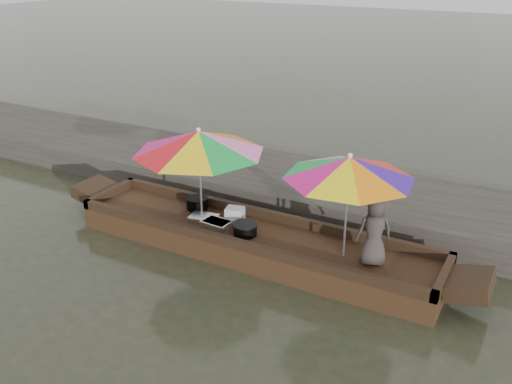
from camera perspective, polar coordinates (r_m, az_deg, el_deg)
The scene contains 11 objects.
water at distance 9.00m, azimuth -0.31°, elevation -6.08°, with size 80.00×80.00×0.00m, color #282D1D.
dock at distance 10.67m, azimuth 5.44°, elevation 0.18°, with size 22.00×2.20×0.50m, color #2D2B26.
boat_hull at distance 8.91m, azimuth -0.31°, elevation -5.10°, with size 5.87×1.20×0.35m, color black.
cooking_pot at distance 9.66m, azimuth -5.91°, elevation -1.11°, with size 0.36×0.36×0.19m, color black.
tray_crayfish at distance 9.04m, azimuth -3.97°, elevation -3.18°, with size 0.45×0.31×0.09m, color silver.
tray_scallop at distance 9.29m, azimuth -5.25°, elevation -2.56°, with size 0.45×0.31×0.06m, color silver.
charcoal_grill at distance 8.74m, azimuth -1.10°, elevation -3.78°, with size 0.36×0.36×0.17m, color black.
supply_bag at distance 9.10m, azimuth -2.13°, elevation -2.34°, with size 0.28×0.22×0.26m, color silver.
vendor at distance 7.95m, azimuth 11.75°, elevation -3.83°, with size 0.49×0.32×1.00m, color #3A322F.
umbrella_bow at distance 8.97m, azimuth -5.60°, elevation 1.66°, with size 2.06×2.06×1.55m, color pink, non-canonical shape.
umbrella_stern at distance 7.95m, azimuth 9.04°, elevation -1.44°, with size 1.81×1.81×1.55m, color #3B14A5, non-canonical shape.
Camera 1 is at (3.83, -6.86, 4.40)m, focal length 40.00 mm.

